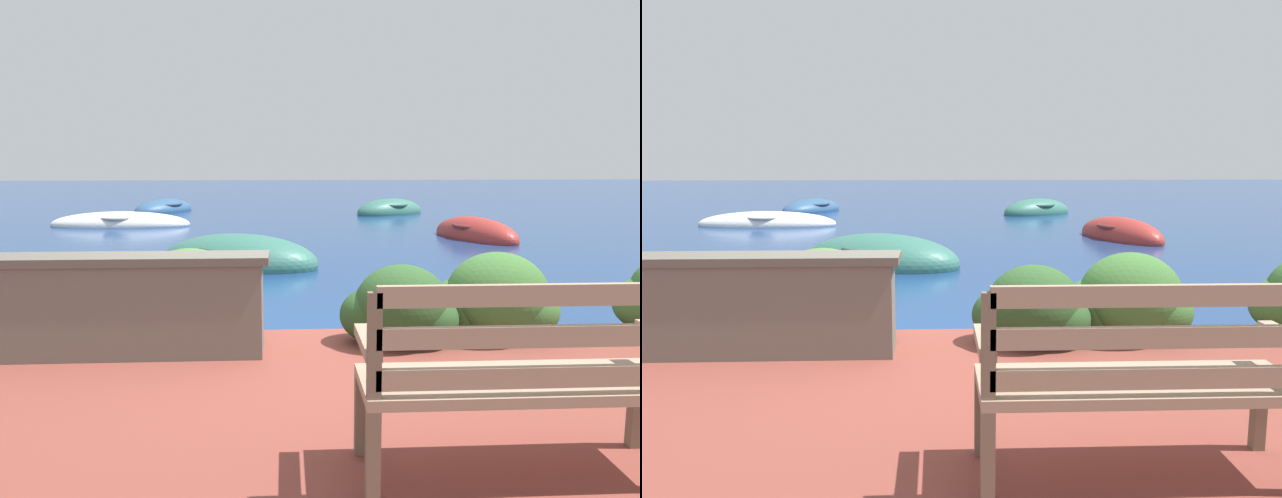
{
  "view_description": "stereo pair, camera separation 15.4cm",
  "coord_description": "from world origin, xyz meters",
  "views": [
    {
      "loc": [
        -0.09,
        -5.1,
        1.66
      ],
      "look_at": [
        0.44,
        4.29,
        0.27
      ],
      "focal_mm": 35.0,
      "sensor_mm": 36.0,
      "label": 1
    },
    {
      "loc": [
        0.06,
        -5.1,
        1.66
      ],
      "look_at": [
        0.44,
        4.29,
        0.27
      ],
      "focal_mm": 35.0,
      "sensor_mm": 36.0,
      "label": 2
    }
  ],
  "objects": [
    {
      "name": "hedge_clump_left",
      "position": [
        -1.64,
        -0.24,
        0.43
      ],
      "size": [
        0.71,
        0.51,
        0.48
      ],
      "color": "#426B33",
      "rests_on": "patio_terrace"
    },
    {
      "name": "hedge_clump_far_right",
      "position": [
        1.58,
        -0.31,
        0.52
      ],
      "size": [
        1.02,
        0.73,
        0.69
      ],
      "color": "#38662D",
      "rests_on": "patio_terrace"
    },
    {
      "name": "park_bench",
      "position": [
        0.95,
        -2.5,
        0.7
      ],
      "size": [
        1.45,
        0.48,
        0.93
      ],
      "rotation": [
        0.0,
        0.0,
        -0.09
      ],
      "color": "brown",
      "rests_on": "patio_terrace"
    },
    {
      "name": "rowboat_far",
      "position": [
        -4.06,
        10.11,
        0.05
      ],
      "size": [
        3.35,
        1.14,
        0.62
      ],
      "rotation": [
        0.0,
        0.0,
        6.26
      ],
      "color": "silver",
      "rests_on": "ground_plane"
    },
    {
      "name": "rowboat_nearest",
      "position": [
        -0.81,
        4.36,
        0.08
      ],
      "size": [
        2.78,
        1.99,
        0.87
      ],
      "rotation": [
        0.0,
        0.0,
        2.83
      ],
      "color": "#336B5B",
      "rests_on": "ground_plane"
    },
    {
      "name": "hedge_clump_right",
      "position": [
        0.79,
        -0.44,
        0.49
      ],
      "size": [
        0.92,
        0.66,
        0.62
      ],
      "color": "#284C23",
      "rests_on": "patio_terrace"
    },
    {
      "name": "rowboat_distant",
      "position": [
        -3.78,
        14.07,
        0.06
      ],
      "size": [
        2.09,
        2.47,
        0.69
      ],
      "rotation": [
        0.0,
        0.0,
        1.03
      ],
      "color": "#2D517A",
      "rests_on": "ground_plane"
    },
    {
      "name": "ground_plane",
      "position": [
        0.0,
        0.0,
        0.0
      ],
      "size": [
        80.0,
        80.0,
        0.0
      ],
      "color": "navy"
    },
    {
      "name": "rowboat_outer",
      "position": [
        2.97,
        12.95,
        0.07
      ],
      "size": [
        2.47,
        2.03,
        0.79
      ],
      "rotation": [
        0.0,
        0.0,
        3.67
      ],
      "color": "#336B5B",
      "rests_on": "ground_plane"
    },
    {
      "name": "rowboat_mid",
      "position": [
        3.8,
        7.37,
        0.07
      ],
      "size": [
        1.73,
        2.58,
        0.78
      ],
      "rotation": [
        0.0,
        0.0,
        1.94
      ],
      "color": "#9E2D28",
      "rests_on": "ground_plane"
    },
    {
      "name": "mooring_buoy",
      "position": [
        -2.39,
        2.37,
        0.08
      ],
      "size": [
        0.51,
        0.51,
        0.46
      ],
      "color": "white",
      "rests_on": "ground_plane"
    },
    {
      "name": "stone_wall",
      "position": [
        -1.31,
        -0.62,
        0.6
      ],
      "size": [
        2.19,
        0.39,
        0.74
      ],
      "color": "#666056",
      "rests_on": "patio_terrace"
    },
    {
      "name": "hedge_clump_centre",
      "position": [
        -0.86,
        -0.27,
        0.54
      ],
      "size": [
        1.08,
        0.78,
        0.74
      ],
      "color": "#426B33",
      "rests_on": "patio_terrace"
    }
  ]
}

